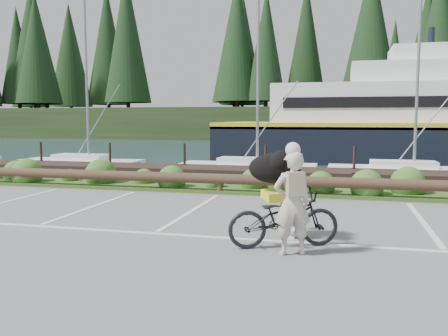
% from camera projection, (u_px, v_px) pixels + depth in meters
% --- Properties ---
extents(ground, '(72.00, 72.00, 0.00)m').
position_uv_depth(ground, '(163.00, 229.00, 9.55)').
color(ground, '#605F62').
extents(harbor_backdrop, '(170.00, 160.00, 30.00)m').
position_uv_depth(harbor_backdrop, '(325.00, 131.00, 85.14)').
color(harbor_backdrop, '#1B3242').
rests_on(harbor_backdrop, ground).
extents(vegetation_strip, '(34.00, 1.60, 0.10)m').
position_uv_depth(vegetation_strip, '(226.00, 189.00, 14.65)').
color(vegetation_strip, '#3D5B21').
rests_on(vegetation_strip, ground).
extents(log_rail, '(32.00, 0.30, 0.60)m').
position_uv_depth(log_rail, '(220.00, 194.00, 13.98)').
color(log_rail, '#443021').
rests_on(log_rail, ground).
extents(bicycle, '(2.06, 1.40, 1.03)m').
position_uv_depth(bicycle, '(284.00, 218.00, 8.17)').
color(bicycle, black).
rests_on(bicycle, ground).
extents(cyclist, '(0.73, 0.62, 1.70)m').
position_uv_depth(cyclist, '(292.00, 203.00, 7.68)').
color(cyclist, beige).
rests_on(cyclist, ground).
extents(dog, '(0.82, 1.07, 0.56)m').
position_uv_depth(dog, '(275.00, 169.00, 8.70)').
color(dog, black).
rests_on(dog, bicycle).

